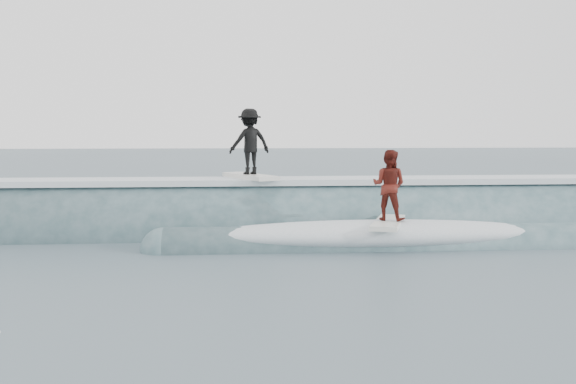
{
  "coord_description": "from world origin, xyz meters",
  "views": [
    {
      "loc": [
        -1.15,
        -8.68,
        2.52
      ],
      "look_at": [
        0.0,
        5.88,
        1.1
      ],
      "focal_mm": 40.0,
      "sensor_mm": 36.0,
      "label": 1
    }
  ],
  "objects": [
    {
      "name": "ground",
      "position": [
        0.0,
        0.0,
        0.0
      ],
      "size": [
        160.0,
        160.0,
        0.0
      ],
      "primitive_type": "plane",
      "color": "#3F515C",
      "rests_on": "ground"
    },
    {
      "name": "breaking_wave",
      "position": [
        0.17,
        6.67,
        0.03
      ],
      "size": [
        23.94,
        4.06,
        2.55
      ],
      "color": "#345158",
      "rests_on": "ground"
    },
    {
      "name": "surfer_black",
      "position": [
        -0.85,
        6.88,
        2.15
      ],
      "size": [
        1.37,
        2.04,
        1.68
      ],
      "color": "silver",
      "rests_on": "ground"
    },
    {
      "name": "surfer_red",
      "position": [
        2.06,
        4.68,
        1.23
      ],
      "size": [
        1.19,
        2.07,
        1.6
      ],
      "color": "white",
      "rests_on": "ground"
    },
    {
      "name": "whitewater",
      "position": [
        0.39,
        -1.17,
        0.0
      ],
      "size": [
        15.95,
        6.12,
        0.1
      ],
      "color": "white",
      "rests_on": "ground"
    },
    {
      "name": "far_swells",
      "position": [
        -1.63,
        17.65,
        0.0
      ],
      "size": [
        36.73,
        8.65,
        0.8
      ],
      "color": "#345158",
      "rests_on": "ground"
    }
  ]
}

